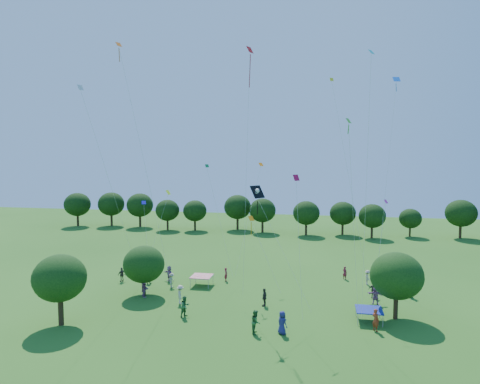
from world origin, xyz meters
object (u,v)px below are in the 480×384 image
object	(u,v)px
tent_red_stripe	(202,276)
pirate_kite	(258,193)
tent_blue	(369,310)
near_tree_west	(60,278)
near_tree_north	(144,264)
near_tree_east	(397,276)
red_high_kite	(249,96)

from	to	relation	value
tent_red_stripe	pirate_kite	distance (m)	14.93
tent_blue	tent_red_stripe	bearing A→B (deg)	157.20
near_tree_west	near_tree_north	xyz separation A→B (m)	(3.72, 8.49, -0.79)
near_tree_east	pirate_kite	world-z (taller)	pirate_kite
near_tree_east	red_high_kite	size ratio (longest dim) A/B	0.25
near_tree_west	near_tree_east	bearing A→B (deg)	13.59
tent_red_stripe	tent_blue	distance (m)	18.22
near_tree_north	pirate_kite	xyz separation A→B (m)	(12.25, -4.21, 7.75)
near_tree_north	pirate_kite	world-z (taller)	pirate_kite
tent_red_stripe	red_high_kite	bearing A→B (deg)	-34.90
near_tree_east	pirate_kite	size ratio (longest dim) A/B	0.57
tent_red_stripe	pirate_kite	world-z (taller)	pirate_kite
red_high_kite	near_tree_north	bearing A→B (deg)	-179.62
near_tree_east	tent_red_stripe	bearing A→B (deg)	162.73
near_tree_north	near_tree_east	distance (m)	24.04
near_tree_west	red_high_kite	bearing A→B (deg)	30.71
tent_red_stripe	red_high_kite	distance (m)	19.93
pirate_kite	near_tree_north	bearing A→B (deg)	161.02
tent_red_stripe	near_tree_east	bearing A→B (deg)	-17.27
near_tree_east	pirate_kite	bearing A→B (deg)	-168.34
near_tree_east	tent_blue	xyz separation A→B (m)	(-2.32, -1.12, -2.77)
tent_red_stripe	tent_blue	xyz separation A→B (m)	(16.80, -7.06, 0.00)
near_tree_north	tent_blue	distance (m)	21.95
tent_blue	red_high_kite	distance (m)	21.80
near_tree_north	red_high_kite	bearing A→B (deg)	0.38
near_tree_west	red_high_kite	size ratio (longest dim) A/B	0.26
near_tree_east	near_tree_north	bearing A→B (deg)	175.71
near_tree_north	tent_blue	xyz separation A→B (m)	(21.65, -2.91, -2.16)
near_tree_east	red_high_kite	world-z (taller)	red_high_kite
near_tree_west	tent_red_stripe	world-z (taller)	near_tree_west
near_tree_north	pirate_kite	distance (m)	15.10
tent_blue	red_high_kite	world-z (taller)	red_high_kite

